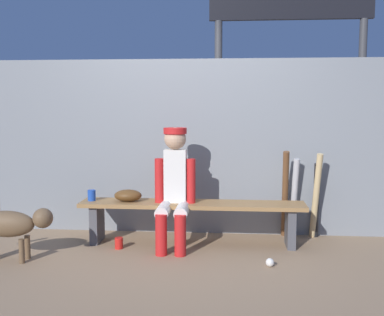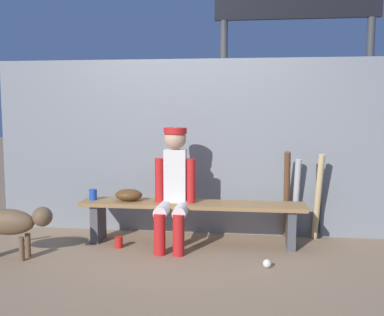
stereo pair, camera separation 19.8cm
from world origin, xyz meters
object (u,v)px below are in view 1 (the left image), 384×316
object	(u,v)px
bat_wood_dark	(285,194)
bat_aluminum_silver	(294,198)
player_seated	(174,184)
dog	(13,224)
baseball_glove	(128,195)
cup_on_ground	(119,243)
bat_aluminum_black	(316,201)
cup_on_bench	(92,195)
bat_wood_natural	(316,196)
dugout_bench	(192,212)
scoreboard	(295,13)
baseball	(270,262)

from	to	relation	value
bat_wood_dark	bat_aluminum_silver	xyz separation A→B (m)	(0.10, 0.05, -0.04)
player_seated	bat_aluminum_silver	size ratio (longest dim) A/B	1.39
bat_wood_dark	dog	bearing A→B (deg)	-159.42
baseball_glove	cup_on_ground	xyz separation A→B (m)	(-0.05, -0.21, -0.44)
player_seated	bat_wood_dark	world-z (taller)	player_seated
baseball_glove	bat_aluminum_silver	bearing A→B (deg)	11.60
bat_aluminum_black	player_seated	bearing A→B (deg)	-163.06
cup_on_bench	dog	bearing A→B (deg)	-129.26
player_seated	bat_wood_natural	distance (m)	1.51
dugout_bench	scoreboard	distance (m)	3.02
bat_aluminum_black	cup_on_ground	xyz separation A→B (m)	(-1.99, -0.55, -0.35)
baseball	scoreboard	xyz separation A→B (m)	(0.45, 2.25, 2.54)
player_seated	dog	xyz separation A→B (m)	(-1.40, -0.54, -0.30)
bat_wood_natural	baseball	bearing A→B (deg)	-120.94
bat_aluminum_black	cup_on_ground	size ratio (longest dim) A/B	7.29
dugout_bench	player_seated	distance (m)	0.36
bat_aluminum_silver	baseball	size ratio (longest dim) A/B	11.52
player_seated	bat_wood_dark	xyz separation A→B (m)	(1.13, 0.40, -0.17)
baseball_glove	baseball	bearing A→B (deg)	-23.83
player_seated	bat_wood_dark	size ratio (longest dim) A/B	1.25
cup_on_ground	dugout_bench	bearing A→B (deg)	16.87
baseball_glove	bat_aluminum_black	world-z (taller)	bat_aluminum_black
baseball_glove	cup_on_ground	distance (m)	0.49
baseball_glove	dog	distance (m)	1.13
baseball	scoreboard	world-z (taller)	scoreboard
bat_wood_dark	scoreboard	bearing A→B (deg)	80.19
dugout_bench	baseball	size ratio (longest dim) A/B	30.59
cup_on_ground	dog	bearing A→B (deg)	-153.17
cup_on_bench	bat_aluminum_silver	bearing A→B (deg)	9.44
player_seated	bat_aluminum_silver	xyz separation A→B (m)	(1.23, 0.46, -0.21)
player_seated	cup_on_ground	xyz separation A→B (m)	(-0.54, -0.11, -0.58)
dugout_bench	bat_aluminum_black	distance (m)	1.34
player_seated	bat_aluminum_black	world-z (taller)	player_seated
bat_aluminum_silver	dog	xyz separation A→B (m)	(-2.63, -1.00, -0.09)
dugout_bench	scoreboard	size ratio (longest dim) A/B	0.62
dugout_bench	dog	size ratio (longest dim) A/B	2.68
bat_wood_natural	cup_on_bench	xyz separation A→B (m)	(-2.31, -0.28, 0.03)
player_seated	bat_aluminum_black	xyz separation A→B (m)	(1.46, 0.44, -0.23)
bat_wood_dark	baseball	bearing A→B (deg)	-103.74
bat_wood_dark	dugout_bench	bearing A→B (deg)	-162.71
dugout_bench	cup_on_ground	size ratio (longest dim) A/B	20.58
player_seated	cup_on_ground	world-z (taller)	player_seated
player_seated	bat_wood_natural	bearing A→B (deg)	15.26
baseball_glove	bat_wood_natural	world-z (taller)	bat_wood_natural
baseball_glove	baseball	distance (m)	1.58
bat_wood_natural	cup_on_bench	size ratio (longest dim) A/B	8.37
baseball_glove	bat_aluminum_silver	size ratio (longest dim) A/B	0.33
baseball_glove	scoreboard	distance (m)	3.23
bat_aluminum_silver	baseball	world-z (taller)	bat_aluminum_silver
baseball	cup_on_ground	xyz separation A→B (m)	(-1.44, 0.40, 0.02)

